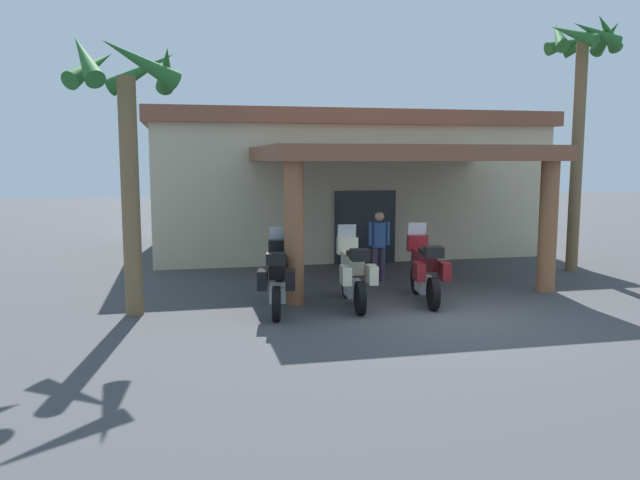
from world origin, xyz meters
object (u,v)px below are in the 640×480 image
at_px(motorcycle_maroon, 425,269).
at_px(palm_tree_near_portico, 582,79).
at_px(motorcycle_black, 278,277).
at_px(motorcycle_cream, 353,272).
at_px(palm_tree_roadside, 127,114).
at_px(motel_building, 338,181).
at_px(pedestrian, 379,241).

relative_size(motorcycle_maroon, palm_tree_near_portico, 0.33).
bearing_deg(motorcycle_maroon, motorcycle_black, 102.14).
bearing_deg(motorcycle_black, motorcycle_cream, -74.21).
xyz_separation_m(motorcycle_black, palm_tree_roadside, (-2.78, 0.31, 3.15)).
bearing_deg(palm_tree_roadside, motorcycle_maroon, -0.48).
bearing_deg(motorcycle_black, palm_tree_roadside, 93.17).
distance_m(motel_building, motorcycle_black, 9.27).
bearing_deg(palm_tree_near_portico, palm_tree_roadside, -166.72).
relative_size(motorcycle_cream, palm_tree_roadside, 0.41).
bearing_deg(motorcycle_maroon, motorcycle_cream, 100.71).
bearing_deg(motorcycle_black, palm_tree_near_portico, -61.02).
xyz_separation_m(motorcycle_maroon, palm_tree_near_portico, (5.21, 2.68, 4.38)).
bearing_deg(palm_tree_roadside, motorcycle_black, -6.43).
height_order(motorcycle_black, motorcycle_cream, same).
distance_m(motel_building, palm_tree_near_portico, 8.19).
distance_m(palm_tree_near_portico, palm_tree_roadside, 11.53).
xyz_separation_m(motorcycle_cream, palm_tree_roadside, (-4.36, 0.14, 3.15)).
bearing_deg(pedestrian, motorcycle_cream, -26.95).
bearing_deg(palm_tree_near_portico, motorcycle_maroon, -152.75).
bearing_deg(motel_building, motorcycle_maroon, -91.25).
distance_m(motel_building, palm_tree_roadside, 10.29).
distance_m(motel_building, pedestrian, 6.13).
bearing_deg(motorcycle_cream, palm_tree_roadside, 92.13).
height_order(motorcycle_black, palm_tree_near_portico, palm_tree_near_portico).
xyz_separation_m(motorcycle_black, motorcycle_maroon, (3.17, 0.26, 0.00)).
xyz_separation_m(motel_building, palm_tree_near_portico, (5.23, -5.64, 2.82)).
bearing_deg(motorcycle_maroon, palm_tree_roadside, 96.91).
distance_m(motorcycle_black, motorcycle_maroon, 3.18).
bearing_deg(motorcycle_cream, palm_tree_near_portico, -63.80).
height_order(motorcycle_maroon, pedestrian, pedestrian).
xyz_separation_m(motel_building, motorcycle_maroon, (0.03, -8.32, -1.56)).
xyz_separation_m(motorcycle_cream, palm_tree_near_portico, (6.79, 2.77, 4.38)).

